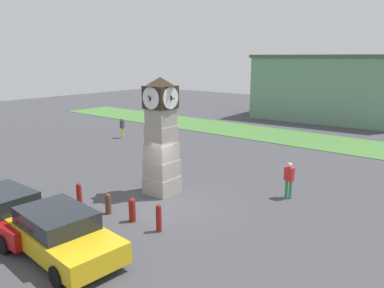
{
  "coord_description": "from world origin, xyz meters",
  "views": [
    {
      "loc": [
        10.27,
        -10.92,
        6.19
      ],
      "look_at": [
        -0.47,
        2.43,
        2.19
      ],
      "focal_mm": 35.0,
      "sensor_mm": 36.0,
      "label": 1
    }
  ],
  "objects_px": {
    "car_by_building": "(61,233)",
    "pedestrian_crossing_lot": "(122,126)",
    "bollard_near_tower": "(159,218)",
    "pedestrian_near_bench": "(172,109)",
    "clock_tower": "(161,139)",
    "bollard_far_row": "(108,203)",
    "car_near_tower": "(7,212)",
    "bollard_end_row": "(79,195)",
    "pedestrian_by_cars": "(289,178)",
    "bollard_mid_row": "(132,210)"
  },
  "relations": [
    {
      "from": "clock_tower",
      "to": "pedestrian_near_bench",
      "type": "distance_m",
      "value": 22.6
    },
    {
      "from": "bollard_near_tower",
      "to": "car_near_tower",
      "type": "bearing_deg",
      "value": -141.2
    },
    {
      "from": "car_near_tower",
      "to": "pedestrian_by_cars",
      "type": "height_order",
      "value": "pedestrian_by_cars"
    },
    {
      "from": "clock_tower",
      "to": "bollard_far_row",
      "type": "relative_size",
      "value": 6.22
    },
    {
      "from": "pedestrian_by_cars",
      "to": "bollard_near_tower",
      "type": "bearing_deg",
      "value": -110.15
    },
    {
      "from": "clock_tower",
      "to": "bollard_near_tower",
      "type": "distance_m",
      "value": 4.48
    },
    {
      "from": "bollard_near_tower",
      "to": "car_near_tower",
      "type": "xyz_separation_m",
      "value": [
        -4.26,
        -3.42,
        0.23
      ]
    },
    {
      "from": "car_near_tower",
      "to": "car_by_building",
      "type": "bearing_deg",
      "value": 5.31
    },
    {
      "from": "bollard_end_row",
      "to": "pedestrian_crossing_lot",
      "type": "distance_m",
      "value": 13.95
    },
    {
      "from": "bollard_near_tower",
      "to": "pedestrian_crossing_lot",
      "type": "height_order",
      "value": "pedestrian_crossing_lot"
    },
    {
      "from": "car_by_building",
      "to": "pedestrian_crossing_lot",
      "type": "height_order",
      "value": "pedestrian_crossing_lot"
    },
    {
      "from": "car_by_building",
      "to": "bollard_near_tower",
      "type": "bearing_deg",
      "value": 68.37
    },
    {
      "from": "bollard_far_row",
      "to": "pedestrian_near_bench",
      "type": "distance_m",
      "value": 24.96
    },
    {
      "from": "pedestrian_near_bench",
      "to": "pedestrian_crossing_lot",
      "type": "relative_size",
      "value": 0.99
    },
    {
      "from": "bollard_far_row",
      "to": "bollard_near_tower",
      "type": "bearing_deg",
      "value": 2.79
    },
    {
      "from": "bollard_far_row",
      "to": "pedestrian_near_bench",
      "type": "bearing_deg",
      "value": 125.97
    },
    {
      "from": "bollard_mid_row",
      "to": "pedestrian_by_cars",
      "type": "xyz_separation_m",
      "value": [
        3.61,
        6.07,
        0.46
      ]
    },
    {
      "from": "car_near_tower",
      "to": "pedestrian_near_bench",
      "type": "height_order",
      "value": "pedestrian_near_bench"
    },
    {
      "from": "car_near_tower",
      "to": "pedestrian_near_bench",
      "type": "bearing_deg",
      "value": 119.14
    },
    {
      "from": "pedestrian_by_cars",
      "to": "clock_tower",
      "type": "bearing_deg",
      "value": -147.77
    },
    {
      "from": "clock_tower",
      "to": "car_near_tower",
      "type": "height_order",
      "value": "clock_tower"
    },
    {
      "from": "clock_tower",
      "to": "car_near_tower",
      "type": "distance_m",
      "value": 6.85
    },
    {
      "from": "pedestrian_near_bench",
      "to": "clock_tower",
      "type": "bearing_deg",
      "value": -49.26
    },
    {
      "from": "car_near_tower",
      "to": "car_by_building",
      "type": "height_order",
      "value": "car_near_tower"
    },
    {
      "from": "bollard_mid_row",
      "to": "pedestrian_near_bench",
      "type": "relative_size",
      "value": 0.59
    },
    {
      "from": "clock_tower",
      "to": "bollard_near_tower",
      "type": "bearing_deg",
      "value": -48.45
    },
    {
      "from": "clock_tower",
      "to": "bollard_far_row",
      "type": "height_order",
      "value": "clock_tower"
    },
    {
      "from": "clock_tower",
      "to": "car_by_building",
      "type": "relative_size",
      "value": 1.15
    },
    {
      "from": "bollard_near_tower",
      "to": "pedestrian_crossing_lot",
      "type": "distance_m",
      "value": 16.66
    },
    {
      "from": "pedestrian_by_cars",
      "to": "car_near_tower",
      "type": "bearing_deg",
      "value": -124.36
    },
    {
      "from": "bollard_end_row",
      "to": "car_near_tower",
      "type": "height_order",
      "value": "car_near_tower"
    },
    {
      "from": "bollard_mid_row",
      "to": "clock_tower",
      "type": "bearing_deg",
      "value": 112.67
    },
    {
      "from": "clock_tower",
      "to": "bollard_end_row",
      "type": "height_order",
      "value": "clock_tower"
    },
    {
      "from": "car_by_building",
      "to": "pedestrian_crossing_lot",
      "type": "xyz_separation_m",
      "value": [
        -12.14,
        13.05,
        0.17
      ]
    },
    {
      "from": "pedestrian_crossing_lot",
      "to": "bollard_near_tower",
      "type": "bearing_deg",
      "value": -36.49
    },
    {
      "from": "clock_tower",
      "to": "pedestrian_near_bench",
      "type": "bearing_deg",
      "value": 130.74
    },
    {
      "from": "bollard_end_row",
      "to": "car_by_building",
      "type": "bearing_deg",
      "value": -42.73
    },
    {
      "from": "bollard_far_row",
      "to": "pedestrian_near_bench",
      "type": "relative_size",
      "value": 0.54
    },
    {
      "from": "bollard_far_row",
      "to": "car_near_tower",
      "type": "height_order",
      "value": "car_near_tower"
    },
    {
      "from": "car_by_building",
      "to": "pedestrian_crossing_lot",
      "type": "distance_m",
      "value": 17.83
    },
    {
      "from": "bollard_mid_row",
      "to": "pedestrian_by_cars",
      "type": "relative_size",
      "value": 0.57
    },
    {
      "from": "bollard_far_row",
      "to": "pedestrian_near_bench",
      "type": "height_order",
      "value": "pedestrian_near_bench"
    },
    {
      "from": "bollard_end_row",
      "to": "pedestrian_by_cars",
      "type": "relative_size",
      "value": 0.66
    },
    {
      "from": "bollard_end_row",
      "to": "bollard_near_tower",
      "type": "bearing_deg",
      "value": 6.94
    },
    {
      "from": "bollard_far_row",
      "to": "car_near_tower",
      "type": "relative_size",
      "value": 0.2
    },
    {
      "from": "bollard_near_tower",
      "to": "pedestrian_near_bench",
      "type": "height_order",
      "value": "pedestrian_near_bench"
    },
    {
      "from": "bollard_mid_row",
      "to": "pedestrian_near_bench",
      "type": "bearing_deg",
      "value": 128.48
    },
    {
      "from": "bollard_near_tower",
      "to": "car_by_building",
      "type": "bearing_deg",
      "value": -111.63
    },
    {
      "from": "bollard_near_tower",
      "to": "car_near_tower",
      "type": "height_order",
      "value": "car_near_tower"
    },
    {
      "from": "clock_tower",
      "to": "bollard_near_tower",
      "type": "xyz_separation_m",
      "value": [
        2.65,
        -2.99,
        -2.04
      ]
    }
  ]
}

